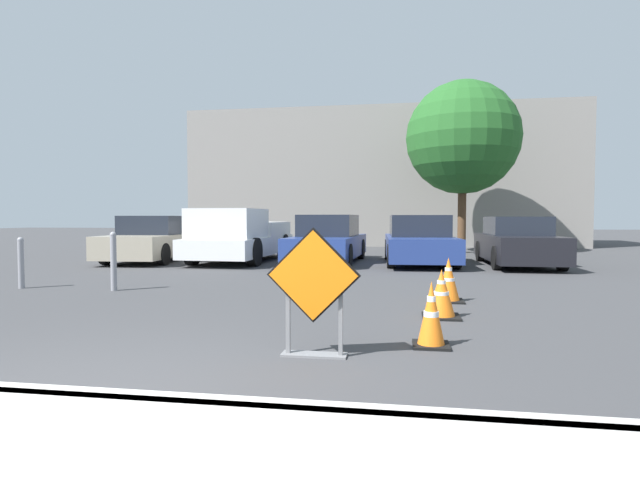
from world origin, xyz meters
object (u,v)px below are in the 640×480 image
pickup_truck (238,238)px  parked_car_third (419,241)px  parked_car_fourth (517,243)px  bollard_second (21,261)px  parked_car_second (328,241)px  parked_car_nearest (155,240)px  bollard_nearest (114,260)px  traffic_cone_second (441,294)px  traffic_cone_third (448,280)px  road_closed_sign (313,288)px  traffic_cone_nearest (431,315)px

pickup_truck → parked_car_third: pickup_truck is taller
parked_car_fourth → bollard_second: bearing=30.7°
parked_car_third → parked_car_second: bearing=-3.9°
parked_car_nearest → bollard_nearest: size_ratio=4.20×
traffic_cone_second → traffic_cone_third: 1.36m
parked_car_nearest → bollard_second: bearing=90.6°
traffic_cone_second → road_closed_sign: bearing=-122.7°
road_closed_sign → parked_car_nearest: size_ratio=0.27×
traffic_cone_nearest → parked_car_nearest: size_ratio=0.15×
parked_car_third → bollard_second: size_ratio=4.81×
road_closed_sign → bollard_nearest: 5.84m
parked_car_second → parked_car_fourth: bearing=-179.9°
parked_car_third → parked_car_fourth: parked_car_third is taller
bollard_nearest → parked_car_fourth: bearing=36.3°
parked_car_nearest → bollard_second: size_ratio=4.67×
traffic_cone_second → traffic_cone_third: (0.22, 1.34, 0.03)m
road_closed_sign → parked_car_third: parked_car_third is taller
parked_car_nearest → traffic_cone_second: bearing=133.2°
traffic_cone_second → traffic_cone_nearest: bearing=-98.4°
road_closed_sign → traffic_cone_nearest: bearing=26.8°
traffic_cone_second → parked_car_fourth: bearing=70.9°
parked_car_second → bollard_nearest: (-3.12, -6.56, -0.08)m
parked_car_third → traffic_cone_second: bearing=87.3°
traffic_cone_nearest → road_closed_sign: bearing=-153.2°
traffic_cone_second → pickup_truck: bearing=125.2°
pickup_truck → parked_car_fourth: pickup_truck is taller
traffic_cone_nearest → parked_car_nearest: (-7.96, 9.38, 0.32)m
traffic_cone_nearest → parked_car_third: bearing=88.6°
traffic_cone_second → bollard_nearest: bearing=164.5°
parked_car_nearest → parked_car_second: bearing=-179.2°
parked_car_nearest → bollard_nearest: bearing=107.6°
parked_car_fourth → road_closed_sign: bearing=67.5°
traffic_cone_third → parked_car_nearest: parked_car_nearest is taller
bollard_nearest → bollard_second: bearing=180.0°
parked_car_nearest → bollard_second: parked_car_nearest is taller
bollard_second → traffic_cone_second: bearing=-11.8°
road_closed_sign → traffic_cone_second: size_ratio=1.92×
parked_car_second → parked_car_third: bearing=-178.3°
traffic_cone_nearest → parked_car_third: (0.24, 9.71, 0.32)m
parked_car_third → parked_car_fourth: (2.73, -0.21, -0.01)m
traffic_cone_second → parked_car_fourth: parked_car_fourth is taller
parked_car_fourth → bollard_nearest: 10.65m
parked_car_nearest → bollard_nearest: 6.61m
traffic_cone_nearest → traffic_cone_second: 1.60m
traffic_cone_nearest → parked_car_nearest: 12.31m
bollard_second → parked_car_second: bearing=52.4°
parked_car_second → parked_car_fourth: (5.46, -0.26, -0.01)m
road_closed_sign → parked_car_second: 10.44m
road_closed_sign → traffic_cone_third: bearing=65.3°
pickup_truck → parked_car_third: (5.48, 0.38, -0.07)m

